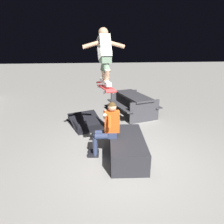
# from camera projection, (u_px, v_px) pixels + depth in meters

# --- Properties ---
(ground_plane) EXTENTS (40.00, 40.00, 0.00)m
(ground_plane) POSITION_uv_depth(u_px,v_px,m) (125.00, 162.00, 4.91)
(ground_plane) COLOR gray
(ledge_box_main) EXTENTS (1.69, 0.87, 0.49)m
(ledge_box_main) POSITION_uv_depth(u_px,v_px,m) (127.00, 148.00, 5.05)
(ledge_box_main) COLOR #28282D
(ledge_box_main) RESTS_ON ground
(person_sitting_on_ledge) EXTENTS (0.59, 0.76, 1.33)m
(person_sitting_on_ledge) POSITION_uv_depth(u_px,v_px,m) (107.00, 126.00, 4.98)
(person_sitting_on_ledge) COLOR #2D3856
(person_sitting_on_ledge) RESTS_ON ground
(skateboard) EXTENTS (1.04, 0.38, 0.13)m
(skateboard) POSITION_uv_depth(u_px,v_px,m) (105.00, 87.00, 4.56)
(skateboard) COLOR #B72D2D
(skater_airborne) EXTENTS (0.63, 0.89, 1.12)m
(skater_airborne) POSITION_uv_depth(u_px,v_px,m) (104.00, 54.00, 4.38)
(skater_airborne) COLOR white
(kicker_ramp) EXTENTS (1.44, 1.31, 0.41)m
(kicker_ramp) POSITION_uv_depth(u_px,v_px,m) (87.00, 124.00, 6.91)
(kicker_ramp) COLOR black
(kicker_ramp) RESTS_ON ground
(picnic_table_back) EXTENTS (2.03, 1.80, 0.75)m
(picnic_table_back) POSITION_uv_depth(u_px,v_px,m) (133.00, 102.00, 7.76)
(picnic_table_back) COLOR #38383D
(picnic_table_back) RESTS_ON ground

